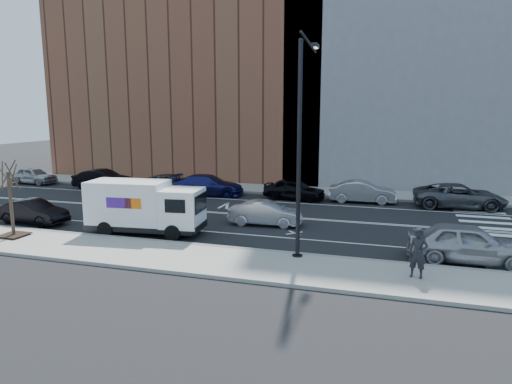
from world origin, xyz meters
The scene contains 23 objects.
ground centered at (0.00, 0.00, 0.00)m, with size 120.00×120.00×0.00m, color black.
sidewalk_near centered at (0.00, -8.80, 0.07)m, with size 44.00×3.60×0.15m, color gray.
sidewalk_far centered at (0.00, 8.80, 0.07)m, with size 44.00×3.60×0.15m, color gray.
curb_near centered at (0.00, -7.00, 0.08)m, with size 44.00×0.25×0.17m, color gray.
curb_far centered at (0.00, 7.00, 0.08)m, with size 44.00×0.25×0.17m, color gray.
crosswalk centered at (16.00, 0.00, 0.00)m, with size 3.00×14.00×0.01m, color white, non-canonical shape.
road_markings centered at (0.00, 0.00, 0.00)m, with size 40.00×8.60×0.01m, color white, non-canonical shape.
bldg_brick centered at (-8.00, 15.60, 11.00)m, with size 26.00×10.00×22.00m, color brown.
bldg_concrete centered at (12.00, 15.60, 13.00)m, with size 20.00×10.00×26.00m, color slate.
streetlight centered at (7.00, -6.91, 5.08)m, with size 0.44×4.02×9.34m.
street_tree centered at (-7.00, -8.40, 1.45)m, with size 1.20×1.20×3.75m.
fedex_van centered at (-1.34, -5.60, 1.43)m, with size 6.12×2.62×2.72m.
far_parked_a centered at (-18.93, 5.97, 0.72)m, with size 1.70×4.22×1.44m, color #9B9BA0.
far_parked_b centered at (-11.51, 5.33, 0.79)m, with size 1.67×4.80×1.58m, color black.
far_parked_c centered at (-5.60, 5.72, 0.69)m, with size 2.29×4.97×1.38m, color #44464B.
far_parked_d centered at (-2.40, 5.35, 0.77)m, with size 2.15×5.28×1.53m, color navy.
far_parked_e centered at (4.09, 5.51, 0.74)m, with size 1.76×4.37×1.49m, color black.
far_parked_f centered at (8.80, 5.86, 0.75)m, with size 1.58×4.52×1.49m, color #A6A5AA.
far_parked_g centered at (14.94, 5.86, 0.79)m, with size 2.62×5.69×1.58m, color #44464B.
driving_sedan centered at (4.09, -2.08, 0.66)m, with size 1.40×4.03×1.33m, color silver.
near_parked_rear_a centered at (-8.42, -5.53, 0.67)m, with size 1.42×4.07×1.34m, color black.
near_parked_front centered at (13.86, -5.72, 0.83)m, with size 1.96×4.87×1.66m, color #A5A5A9.
pedestrian centered at (11.75, -8.59, 1.09)m, with size 0.68×0.45×1.87m, color black.
Camera 1 is at (10.71, -25.72, 6.26)m, focal length 32.00 mm.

